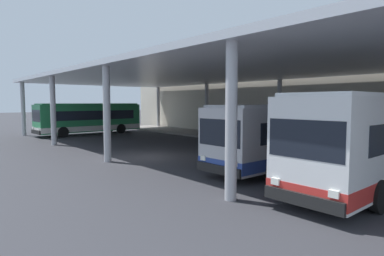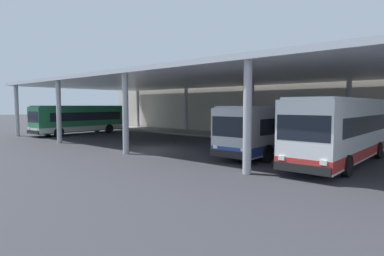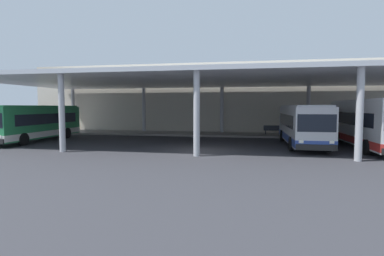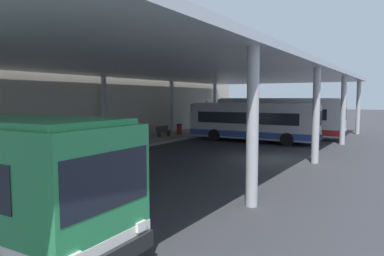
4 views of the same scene
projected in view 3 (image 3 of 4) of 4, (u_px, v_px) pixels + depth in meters
The scene contains 10 objects.
ground_plane at pixel (203, 150), 21.48m from camera, with size 200.00×200.00×0.00m, color #333338.
platform_kerb at pixel (220, 134), 32.98m from camera, with size 42.00×4.50×0.18m, color gray.
station_building_facade at pixel (223, 98), 35.88m from camera, with size 48.00×1.60×8.16m, color beige.
canopy_shelter at pixel (213, 81), 26.50m from camera, with size 40.00×17.00×5.55m.
bus_nearest_bay at pixel (36, 122), 27.36m from camera, with size 2.96×10.60×3.17m.
bus_second_bay at pixel (302, 125), 23.98m from camera, with size 2.78×10.55×3.17m.
bus_middle_bay at pixel (368, 123), 22.41m from camera, with size 2.78×11.35×3.57m.
bench_waiting at pixel (272, 130), 31.96m from camera, with size 1.80×0.45×0.92m.
trash_bin at pixel (293, 130), 31.19m from camera, with size 0.52×0.52×0.98m.
banner_sign at pixel (341, 118), 29.78m from camera, with size 0.70×0.12×3.20m.
Camera 3 is at (3.35, -21.07, 3.07)m, focal length 28.65 mm.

